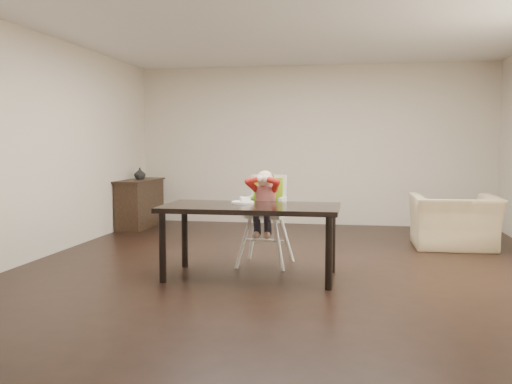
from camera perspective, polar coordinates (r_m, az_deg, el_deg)
ground at (r=6.44m, az=3.22°, el=-7.52°), size 7.00×7.00×0.00m
room_walls at (r=6.31m, az=3.31°, el=9.19°), size 6.02×7.02×2.71m
dining_table at (r=5.84m, az=-0.55°, el=-2.10°), size 1.80×0.90×0.75m
high_chair at (r=6.47m, az=1.00°, el=-0.64°), size 0.49×0.49×1.08m
plate at (r=6.00m, az=-1.29°, el=-0.93°), size 0.32×0.32×0.07m
armchair at (r=7.95m, az=19.22°, el=-1.98°), size 1.09×0.73×0.94m
sideboard at (r=9.61m, az=-11.52°, el=-1.10°), size 0.44×1.26×0.79m
vase at (r=9.58m, az=-11.54°, el=1.80°), size 0.25×0.25×0.19m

